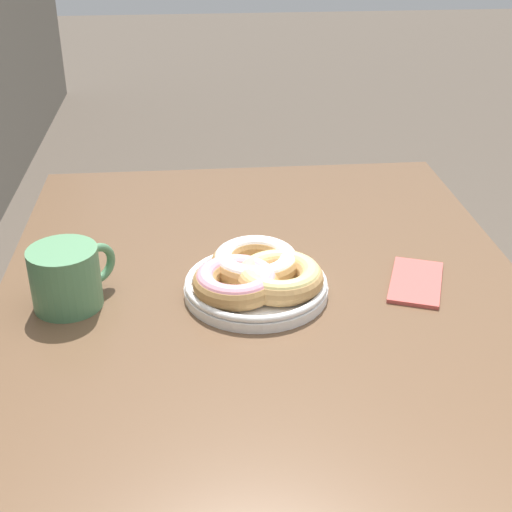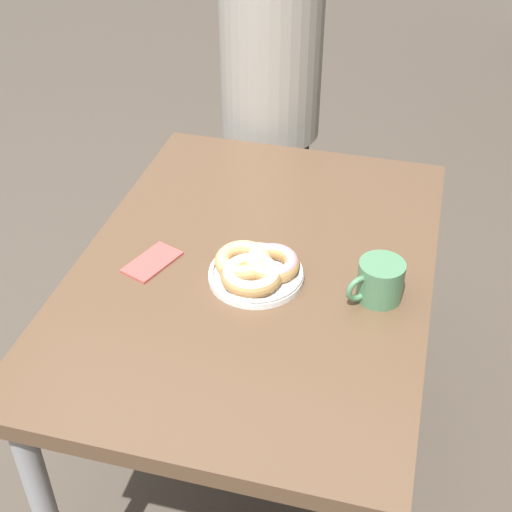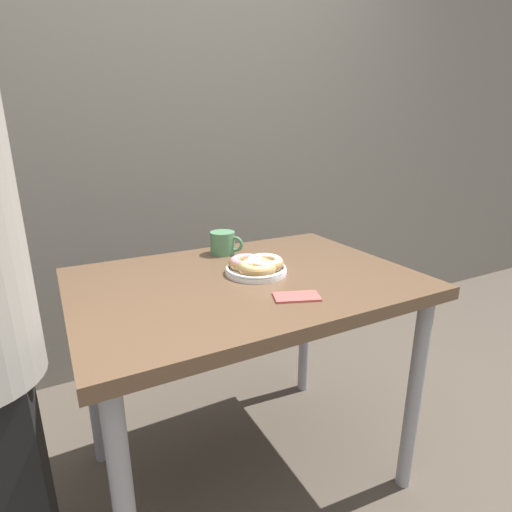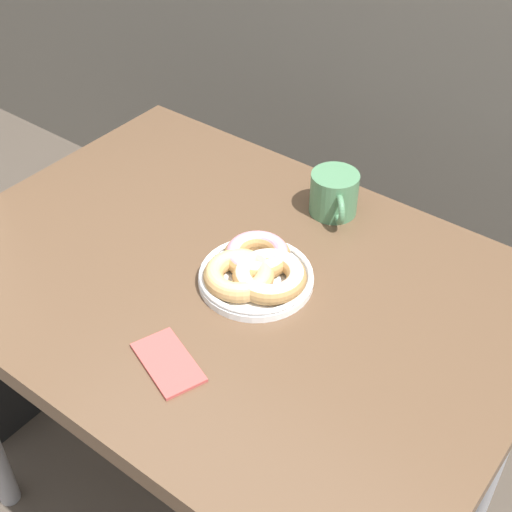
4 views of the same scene
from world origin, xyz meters
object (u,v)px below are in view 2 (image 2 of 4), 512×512
object	(u,v)px
dining_table	(255,296)
person_figure	(270,111)
donut_plate	(255,268)
napkin	(152,262)
coffee_mug	(379,281)

from	to	relation	value
dining_table	person_figure	world-z (taller)	person_figure
donut_plate	napkin	world-z (taller)	donut_plate
dining_table	napkin	bearing A→B (deg)	-76.41
person_figure	coffee_mug	bearing A→B (deg)	28.05
dining_table	napkin	world-z (taller)	napkin
person_figure	napkin	xyz separation A→B (m)	(0.79, -0.07, 0.00)
napkin	dining_table	bearing A→B (deg)	103.59
donut_plate	person_figure	size ratio (longest dim) A/B	0.15
dining_table	napkin	size ratio (longest dim) A/B	7.35
donut_plate	person_figure	xyz separation A→B (m)	(-0.78, -0.16, -0.03)
coffee_mug	person_figure	bearing A→B (deg)	-151.95
donut_plate	coffee_mug	size ratio (longest dim) A/B	2.01
person_figure	napkin	world-z (taller)	person_figure
napkin	person_figure	bearing A→B (deg)	174.79
donut_plate	napkin	bearing A→B (deg)	-88.75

